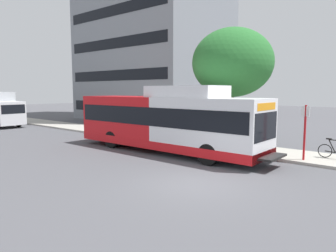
{
  "coord_description": "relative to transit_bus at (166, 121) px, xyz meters",
  "views": [
    {
      "loc": [
        -9.19,
        -6.43,
        3.42
      ],
      "look_at": [
        2.92,
        3.78,
        1.6
      ],
      "focal_mm": 33.37,
      "sensor_mm": 36.0,
      "label": 1
    }
  ],
  "objects": [
    {
      "name": "ground_plane",
      "position": [
        -3.84,
        3.3,
        -1.7
      ],
      "size": [
        120.0,
        120.0,
        0.0
      ],
      "primitive_type": "plane",
      "color": "#4C4C51"
    },
    {
      "name": "sidewalk_curb",
      "position": [
        3.16,
        1.3,
        -1.63
      ],
      "size": [
        3.0,
        56.0,
        0.14
      ],
      "primitive_type": "cube",
      "color": "#A8A399",
      "rests_on": "ground"
    },
    {
      "name": "street_tree_near_stop",
      "position": [
        3.84,
        -1.92,
        3.34
      ],
      "size": [
        4.79,
        4.79,
        6.95
      ],
      "color": "#4C3823",
      "rests_on": "sidewalk_curb"
    },
    {
      "name": "transit_bus",
      "position": [
        0.0,
        0.0,
        0.0
      ],
      "size": [
        2.58,
        12.25,
        3.65
      ],
      "color": "white",
      "rests_on": "ground"
    },
    {
      "name": "bus_stop_sign_pole",
      "position": [
        2.19,
        -6.69,
        -0.05
      ],
      "size": [
        0.1,
        0.36,
        2.6
      ],
      "color": "red",
      "rests_on": "sidewalk_curb"
    }
  ]
}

